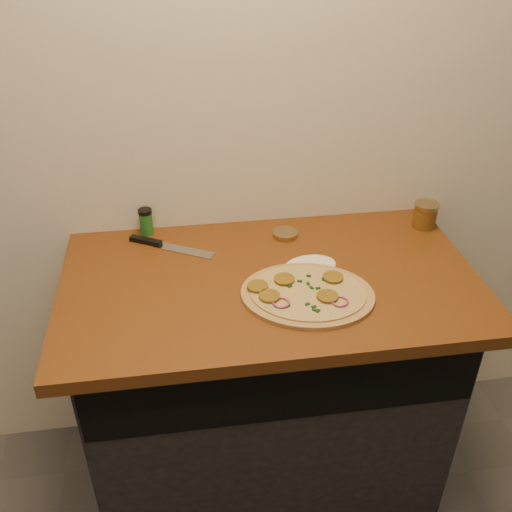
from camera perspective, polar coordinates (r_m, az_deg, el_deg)
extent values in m
cube|color=beige|center=(1.75, -0.26, 16.52)|extent=(4.00, 0.02, 2.70)
cube|color=black|center=(1.98, 1.07, -12.77)|extent=(1.10, 0.60, 0.86)
cube|color=#613612|center=(1.66, 1.40, -2.60)|extent=(1.20, 0.70, 0.04)
cylinder|color=tan|center=(1.57, 5.17, -3.85)|extent=(0.43, 0.43, 0.01)
cylinder|color=beige|center=(1.57, 5.19, -3.61)|extent=(0.38, 0.38, 0.00)
cylinder|color=brown|center=(1.54, 1.36, -4.04)|extent=(0.06, 0.06, 0.01)
cylinder|color=brown|center=(1.62, 7.71, -2.13)|extent=(0.06, 0.06, 0.01)
cylinder|color=brown|center=(1.55, 7.16, -4.04)|extent=(0.06, 0.06, 0.01)
cylinder|color=brown|center=(1.57, 0.17, -3.06)|extent=(0.06, 0.06, 0.01)
cylinder|color=brown|center=(1.60, 2.84, -2.34)|extent=(0.06, 0.06, 0.01)
torus|color=#833165|center=(1.52, 2.51, -4.68)|extent=(0.05, 0.05, 0.01)
torus|color=#833165|center=(1.53, 8.38, -4.51)|extent=(0.05, 0.05, 0.01)
cube|color=black|center=(1.60, 4.40, -2.52)|extent=(0.02, 0.01, 0.00)
cube|color=black|center=(1.59, 5.24, -2.76)|extent=(0.01, 0.01, 0.00)
cube|color=black|center=(1.50, 5.88, -5.38)|extent=(0.02, 0.01, 0.00)
cube|color=black|center=(1.50, 6.22, -5.47)|extent=(0.02, 0.02, 0.00)
cube|color=black|center=(1.62, 6.76, -2.31)|extent=(0.01, 0.01, 0.00)
cube|color=black|center=(1.58, 3.40, -3.04)|extent=(0.02, 0.01, 0.00)
cube|color=black|center=(1.51, 3.19, -5.01)|extent=(0.02, 0.01, 0.00)
cube|color=black|center=(1.51, 5.81, -5.07)|extent=(0.01, 0.01, 0.00)
cube|color=black|center=(1.52, 5.18, -4.81)|extent=(0.02, 0.01, 0.00)
cube|color=black|center=(1.58, 5.57, -3.17)|extent=(0.01, 0.02, 0.00)
cube|color=black|center=(1.62, 5.30, -1.98)|extent=(0.02, 0.01, 0.00)
cube|color=black|center=(1.58, 6.22, -3.22)|extent=(0.01, 0.01, 0.00)
cube|color=#B7BAC1|center=(1.77, -7.21, 0.57)|extent=(0.19, 0.13, 0.00)
cube|color=black|center=(1.83, -10.97, 1.51)|extent=(0.10, 0.07, 0.02)
cylinder|color=tan|center=(1.83, 2.93, 2.21)|extent=(0.08, 0.08, 0.02)
cylinder|color=maroon|center=(1.95, 16.52, 3.78)|extent=(0.07, 0.07, 0.07)
cylinder|color=tan|center=(1.93, 16.72, 4.89)|extent=(0.08, 0.08, 0.01)
cylinder|color=#216A26|center=(1.87, -10.92, 3.22)|extent=(0.04, 0.04, 0.07)
cylinder|color=black|center=(1.84, -11.06, 4.40)|extent=(0.04, 0.04, 0.01)
cylinder|color=silver|center=(1.70, 5.46, -0.93)|extent=(0.18, 0.18, 0.00)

